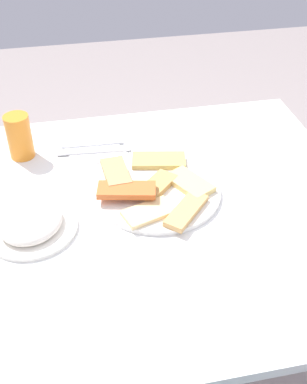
{
  "coord_description": "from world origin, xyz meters",
  "views": [
    {
      "loc": [
        0.16,
        0.85,
        1.48
      ],
      "look_at": [
        -0.01,
        -0.02,
        0.77
      ],
      "focal_mm": 44.81,
      "sensor_mm": 36.0,
      "label": 1
    }
  ],
  "objects_px": {
    "dining_table": "(151,233)",
    "salad_plate_greens": "(31,223)",
    "pide_platter": "(156,189)",
    "spoon": "(94,151)",
    "paper_napkin": "(93,149)",
    "soda_can": "(19,136)",
    "fork": "(92,144)"
  },
  "relations": [
    {
      "from": "soda_can",
      "to": "paper_napkin",
      "type": "height_order",
      "value": "soda_can"
    },
    {
      "from": "soda_can",
      "to": "fork",
      "type": "height_order",
      "value": "soda_can"
    },
    {
      "from": "salad_plate_greens",
      "to": "soda_can",
      "type": "bearing_deg",
      "value": -85.66
    },
    {
      "from": "salad_plate_greens",
      "to": "spoon",
      "type": "bearing_deg",
      "value": -120.71
    },
    {
      "from": "salad_plate_greens",
      "to": "fork",
      "type": "xyz_separation_m",
      "value": [
        -0.17,
        -0.32,
        -0.01
      ]
    },
    {
      "from": "dining_table",
      "to": "salad_plate_greens",
      "type": "height_order",
      "value": "salad_plate_greens"
    },
    {
      "from": "salad_plate_greens",
      "to": "soda_can",
      "type": "distance_m",
      "value": 0.31
    },
    {
      "from": "soda_can",
      "to": "spoon",
      "type": "bearing_deg",
      "value": 172.89
    },
    {
      "from": "pide_platter",
      "to": "paper_napkin",
      "type": "relative_size",
      "value": 2.28
    },
    {
      "from": "soda_can",
      "to": "salad_plate_greens",
      "type": "bearing_deg",
      "value": 94.34
    },
    {
      "from": "spoon",
      "to": "soda_can",
      "type": "bearing_deg",
      "value": -2.76
    },
    {
      "from": "paper_napkin",
      "to": "fork",
      "type": "bearing_deg",
      "value": -90.0
    },
    {
      "from": "salad_plate_greens",
      "to": "paper_napkin",
      "type": "xyz_separation_m",
      "value": [
        -0.17,
        -0.3,
        -0.02
      ]
    },
    {
      "from": "pide_platter",
      "to": "spoon",
      "type": "bearing_deg",
      "value": -57.57
    },
    {
      "from": "paper_napkin",
      "to": "fork",
      "type": "distance_m",
      "value": 0.02
    },
    {
      "from": "dining_table",
      "to": "soda_can",
      "type": "distance_m",
      "value": 0.44
    },
    {
      "from": "pide_platter",
      "to": "dining_table",
      "type": "bearing_deg",
      "value": 64.0
    },
    {
      "from": "salad_plate_greens",
      "to": "paper_napkin",
      "type": "height_order",
      "value": "salad_plate_greens"
    },
    {
      "from": "soda_can",
      "to": "paper_napkin",
      "type": "distance_m",
      "value": 0.2
    },
    {
      "from": "fork",
      "to": "paper_napkin",
      "type": "bearing_deg",
      "value": 92.24
    },
    {
      "from": "paper_napkin",
      "to": "soda_can",
      "type": "bearing_deg",
      "value": -1.73
    },
    {
      "from": "salad_plate_greens",
      "to": "dining_table",
      "type": "bearing_deg",
      "value": -175.67
    },
    {
      "from": "paper_napkin",
      "to": "fork",
      "type": "height_order",
      "value": "fork"
    },
    {
      "from": "salad_plate_greens",
      "to": "spoon",
      "type": "distance_m",
      "value": 0.33
    },
    {
      "from": "dining_table",
      "to": "salad_plate_greens",
      "type": "xyz_separation_m",
      "value": [
        0.28,
        0.02,
        0.1
      ]
    },
    {
      "from": "pide_platter",
      "to": "soda_can",
      "type": "height_order",
      "value": "soda_can"
    },
    {
      "from": "pide_platter",
      "to": "fork",
      "type": "bearing_deg",
      "value": -61.54
    },
    {
      "from": "soda_can",
      "to": "fork",
      "type": "xyz_separation_m",
      "value": [
        -0.19,
        -0.01,
        -0.06
      ]
    },
    {
      "from": "pide_platter",
      "to": "salad_plate_greens",
      "type": "xyz_separation_m",
      "value": [
        0.3,
        0.07,
        0.01
      ]
    },
    {
      "from": "dining_table",
      "to": "paper_napkin",
      "type": "distance_m",
      "value": 0.31
    },
    {
      "from": "pide_platter",
      "to": "salad_plate_greens",
      "type": "relative_size",
      "value": 1.58
    },
    {
      "from": "paper_napkin",
      "to": "spoon",
      "type": "relative_size",
      "value": 0.71
    }
  ]
}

